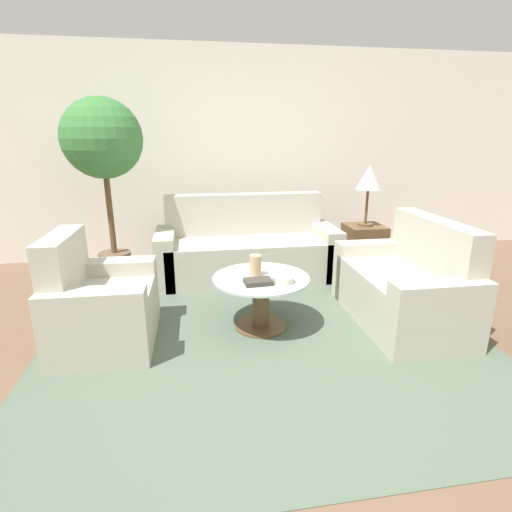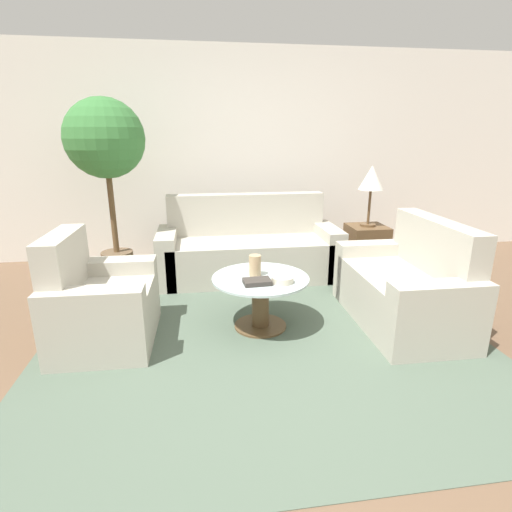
{
  "view_description": "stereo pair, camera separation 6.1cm",
  "coord_description": "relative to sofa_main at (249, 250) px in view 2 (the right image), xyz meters",
  "views": [
    {
      "loc": [
        -0.55,
        -2.21,
        1.56
      ],
      "look_at": [
        -0.01,
        1.04,
        0.55
      ],
      "focal_mm": 28.0,
      "sensor_mm": 36.0,
      "label": 1
    },
    {
      "loc": [
        -0.49,
        -2.22,
        1.56
      ],
      "look_at": [
        -0.01,
        1.04,
        0.55
      ],
      "focal_mm": 28.0,
      "sensor_mm": 36.0,
      "label": 2
    }
  ],
  "objects": [
    {
      "name": "side_table",
      "position": [
        1.4,
        -0.0,
        -0.03
      ],
      "size": [
        0.43,
        0.43,
        0.54
      ],
      "color": "brown",
      "rests_on": "ground_plane"
    },
    {
      "name": "wall_back",
      "position": [
        -0.06,
        0.95,
        1.0
      ],
      "size": [
        10.0,
        0.06,
        2.6
      ],
      "color": "white",
      "rests_on": "ground_plane"
    },
    {
      "name": "vase",
      "position": [
        -0.11,
        -1.25,
        0.24
      ],
      "size": [
        0.1,
        0.1,
        0.17
      ],
      "color": "tan",
      "rests_on": "coffee_table"
    },
    {
      "name": "potted_plant",
      "position": [
        -1.45,
        0.05,
        1.13
      ],
      "size": [
        0.8,
        0.8,
        1.92
      ],
      "color": "brown",
      "rests_on": "ground_plane"
    },
    {
      "name": "book_stack",
      "position": [
        -0.12,
        -1.45,
        0.17
      ],
      "size": [
        0.22,
        0.16,
        0.04
      ],
      "rotation": [
        0.0,
        0.0,
        0.07
      ],
      "color": "#38332D",
      "rests_on": "coffee_table"
    },
    {
      "name": "bowl",
      "position": [
        0.08,
        -1.44,
        0.18
      ],
      "size": [
        0.17,
        0.17,
        0.05
      ],
      "color": "beige",
      "rests_on": "coffee_table"
    },
    {
      "name": "loveseat",
      "position": [
        1.19,
        -1.37,
        -0.0
      ],
      "size": [
        0.74,
        1.32,
        0.89
      ],
      "rotation": [
        0.0,
        0.0,
        -1.58
      ],
      "color": "#B2AD9E",
      "rests_on": "ground_plane"
    },
    {
      "name": "rug",
      "position": [
        -0.07,
        -1.3,
        -0.29
      ],
      "size": [
        3.43,
        3.44,
        0.01
      ],
      "color": "#4C5B4C",
      "rests_on": "ground_plane"
    },
    {
      "name": "table_lamp",
      "position": [
        1.4,
        -0.0,
        0.77
      ],
      "size": [
        0.28,
        0.28,
        0.69
      ],
      "color": "brown",
      "rests_on": "side_table"
    },
    {
      "name": "ground_plane",
      "position": [
        -0.06,
        -2.08,
        -0.3
      ],
      "size": [
        14.0,
        14.0,
        0.0
      ],
      "primitive_type": "plane",
      "color": "brown"
    },
    {
      "name": "coffee_table",
      "position": [
        -0.07,
        -1.3,
        -0.01
      ],
      "size": [
        0.79,
        0.79,
        0.45
      ],
      "color": "brown",
      "rests_on": "ground_plane"
    },
    {
      "name": "armchair",
      "position": [
        -1.34,
        -1.35,
        -0.01
      ],
      "size": [
        0.72,
        0.9,
        0.87
      ],
      "rotation": [
        0.0,
        0.0,
        1.55
      ],
      "color": "#B2AD9E",
      "rests_on": "ground_plane"
    },
    {
      "name": "sofa_main",
      "position": [
        0.0,
        0.0,
        0.0
      ],
      "size": [
        1.99,
        0.77,
        0.91
      ],
      "color": "#B2AD9E",
      "rests_on": "ground_plane"
    }
  ]
}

